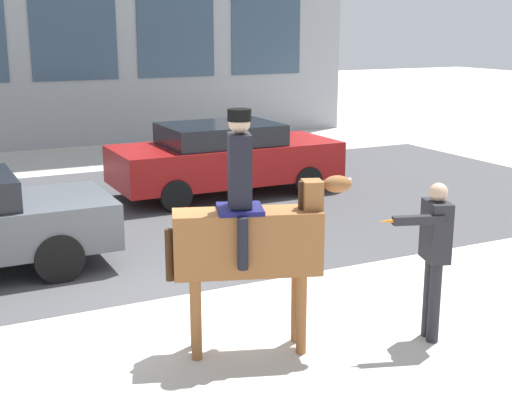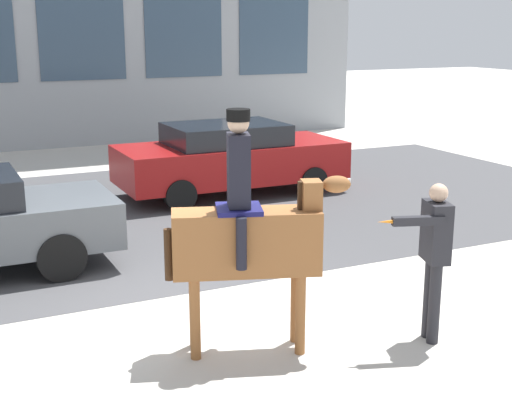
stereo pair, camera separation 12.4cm
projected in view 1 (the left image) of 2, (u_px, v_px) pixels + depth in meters
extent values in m
plane|color=beige|center=(198.00, 308.00, 8.82)|extent=(80.00, 80.00, 0.00)
cube|color=#444447|center=(100.00, 218.00, 12.94)|extent=(20.58, 8.50, 0.01)
cube|color=#33475B|center=(74.00, 38.00, 19.86)|extent=(2.41, 0.02, 2.35)
cube|color=#33475B|center=(176.00, 37.00, 21.17)|extent=(2.41, 0.02, 2.35)
cube|color=#33475B|center=(266.00, 36.00, 22.47)|extent=(2.41, 0.02, 2.35)
cube|color=brown|center=(247.00, 242.00, 7.40)|extent=(1.59, 0.92, 0.67)
cylinder|color=brown|center=(296.00, 304.00, 7.80)|extent=(0.11, 0.11, 0.88)
cylinder|color=brown|center=(301.00, 315.00, 7.50)|extent=(0.11, 0.11, 0.88)
cylinder|color=brown|center=(195.00, 309.00, 7.66)|extent=(0.11, 0.11, 0.88)
cylinder|color=brown|center=(196.00, 320.00, 7.37)|extent=(0.11, 0.11, 0.88)
cube|color=brown|center=(312.00, 206.00, 7.39)|extent=(0.27, 0.29, 0.54)
cube|color=#382314|center=(301.00, 204.00, 7.37)|extent=(0.06, 0.09, 0.48)
ellipsoid|color=brown|center=(337.00, 184.00, 7.37)|extent=(0.35, 0.28, 0.18)
cube|color=silver|center=(346.00, 182.00, 7.37)|extent=(0.12, 0.08, 0.07)
cylinder|color=#382314|center=(170.00, 255.00, 7.32)|extent=(0.09, 0.09, 0.55)
cube|color=#14144C|center=(240.00, 209.00, 7.30)|extent=(0.59, 0.60, 0.05)
cube|color=black|center=(240.00, 170.00, 7.20)|extent=(0.31, 0.37, 0.75)
sphere|color=#D1A889|center=(239.00, 123.00, 7.08)|extent=(0.22, 0.22, 0.22)
cylinder|color=black|center=(239.00, 115.00, 7.06)|extent=(0.24, 0.24, 0.12)
cylinder|color=black|center=(237.00, 229.00, 7.63)|extent=(0.11, 0.11, 0.54)
cylinder|color=black|center=(243.00, 244.00, 7.11)|extent=(0.11, 0.11, 0.54)
cylinder|color=#232328|center=(434.00, 302.00, 7.78)|extent=(0.13, 0.13, 0.92)
cylinder|color=#232328|center=(429.00, 297.00, 7.93)|extent=(0.13, 0.13, 0.92)
cube|color=#232328|center=(436.00, 231.00, 7.66)|extent=(0.34, 0.45, 0.66)
sphere|color=#D1A889|center=(439.00, 192.00, 7.56)|extent=(0.20, 0.20, 0.20)
cube|color=#232328|center=(418.00, 220.00, 7.41)|extent=(0.55, 0.26, 0.09)
cone|color=orange|center=(386.00, 221.00, 7.36)|extent=(0.18, 0.10, 0.04)
cylinder|color=black|center=(59.00, 258.00, 9.66)|extent=(0.68, 0.21, 0.68)
cylinder|color=black|center=(38.00, 228.00, 11.06)|extent=(0.68, 0.21, 0.68)
cube|color=maroon|center=(226.00, 162.00, 14.63)|extent=(4.61, 1.89, 0.75)
cube|color=black|center=(220.00, 134.00, 14.44)|extent=(2.31, 1.67, 0.42)
cylinder|color=black|center=(307.00, 181.00, 14.58)|extent=(0.61, 0.23, 0.61)
cylinder|color=black|center=(268.00, 166.00, 16.10)|extent=(0.61, 0.23, 0.61)
cylinder|color=black|center=(175.00, 195.00, 13.35)|extent=(0.61, 0.23, 0.61)
cylinder|color=black|center=(146.00, 178.00, 14.86)|extent=(0.61, 0.23, 0.61)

